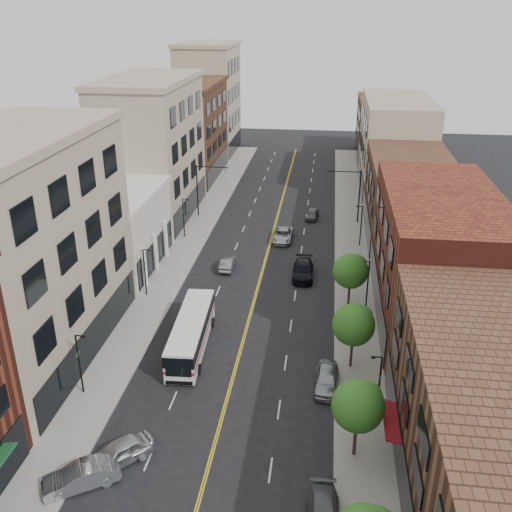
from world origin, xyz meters
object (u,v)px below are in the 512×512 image
at_px(city_bus, 191,331).
at_px(car_lane_behind, 228,263).
at_px(car_lane_a, 303,270).
at_px(car_lane_b, 283,235).
at_px(car_parked_far, 327,379).
at_px(car_lane_c, 312,214).
at_px(car_angle_a, 119,452).
at_px(car_angle_b, 81,476).

xyz_separation_m(city_bus, car_lane_behind, (0.26, 16.34, -1.00)).
bearing_deg(car_lane_a, car_lane_b, 105.84).
distance_m(car_parked_far, car_lane_c, 38.05).
bearing_deg(car_angle_a, car_parked_far, 81.52).
bearing_deg(car_angle_a, car_lane_behind, 131.91).
bearing_deg(city_bus, car_lane_a, 57.06).
xyz_separation_m(car_parked_far, car_lane_behind, (-11.35, 20.41, -0.09)).
bearing_deg(car_lane_behind, car_lane_b, -121.37).
height_order(car_angle_a, car_parked_far, car_angle_a).
relative_size(car_lane_behind, car_lane_c, 1.07).
bearing_deg(car_lane_a, car_parked_far, -82.59).
xyz_separation_m(car_angle_a, car_lane_b, (7.30, 39.15, -0.06)).
relative_size(car_angle_b, car_lane_c, 1.23).
distance_m(car_angle_a, car_lane_a, 30.76).
relative_size(car_angle_b, car_lane_a, 0.85).
bearing_deg(city_bus, car_lane_b, 74.30).
height_order(city_bus, car_lane_b, city_bus).
bearing_deg(car_parked_far, car_lane_a, 100.40).
height_order(city_bus, car_lane_behind, city_bus).
bearing_deg(car_lane_b, car_lane_c, 69.98).
bearing_deg(city_bus, car_parked_far, -22.35).
xyz_separation_m(car_lane_a, car_lane_b, (-3.07, 10.19, -0.08)).
distance_m(city_bus, car_lane_b, 26.12).
bearing_deg(car_lane_behind, car_lane_a, 172.37).
relative_size(car_angle_a, car_lane_a, 0.84).
distance_m(city_bus, car_parked_far, 12.34).
bearing_deg(city_bus, car_angle_b, -104.37).
relative_size(car_lane_behind, car_lane_a, 0.74).
bearing_deg(car_parked_far, car_angle_b, -139.18).
relative_size(city_bus, car_lane_c, 2.97).
relative_size(car_angle_a, car_lane_c, 1.20).
height_order(car_lane_behind, car_lane_c, car_lane_behind).
relative_size(car_lane_b, car_lane_c, 1.35).
relative_size(car_angle_b, car_lane_behind, 1.15).
relative_size(car_parked_far, car_lane_c, 1.18).
bearing_deg(car_lane_c, city_bus, -98.28).
bearing_deg(car_lane_c, car_angle_a, -95.93).
bearing_deg(car_angle_b, car_lane_behind, 142.05).
xyz_separation_m(car_lane_behind, car_lane_c, (8.81, 17.56, -0.02)).
bearing_deg(car_angle_b, car_lane_b, 136.01).
bearing_deg(car_lane_c, car_lane_b, -105.02).
height_order(city_bus, car_angle_b, city_bus).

